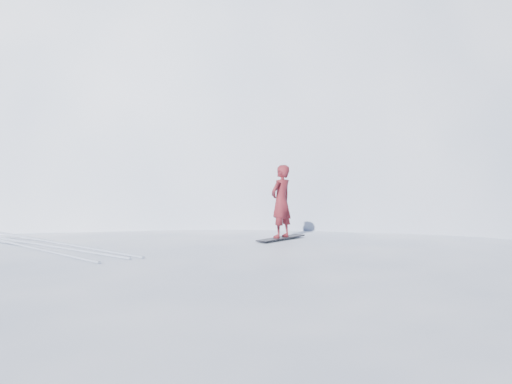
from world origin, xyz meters
TOP-DOWN VIEW (x-y plane):
  - near_ridge at (1.00, 3.00)m, footprint 36.00×28.00m
  - summit_peak at (22.00, 26.00)m, footprint 60.00×56.00m
  - peak_shoulder at (10.00, 20.00)m, footprint 28.00×24.00m
  - wind_bumps at (-0.56, 2.12)m, footprint 16.00×14.40m
  - snowboard at (3.48, 1.81)m, footprint 1.62×0.61m
  - snowboarder at (3.48, 1.81)m, footprint 0.72×0.55m
  - board_tracks at (-1.44, 4.31)m, footprint 1.89×5.94m

SIDE VIEW (x-z plane):
  - near_ridge at x=1.00m, z-range -2.40..2.40m
  - summit_peak at x=22.00m, z-range -28.00..28.00m
  - peak_shoulder at x=10.00m, z-range -9.00..9.00m
  - wind_bumps at x=-0.56m, z-range -0.50..0.50m
  - snowboard at x=3.48m, z-range 2.40..2.43m
  - board_tracks at x=-1.44m, z-range 2.40..2.44m
  - snowboarder at x=3.48m, z-range 2.43..4.20m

